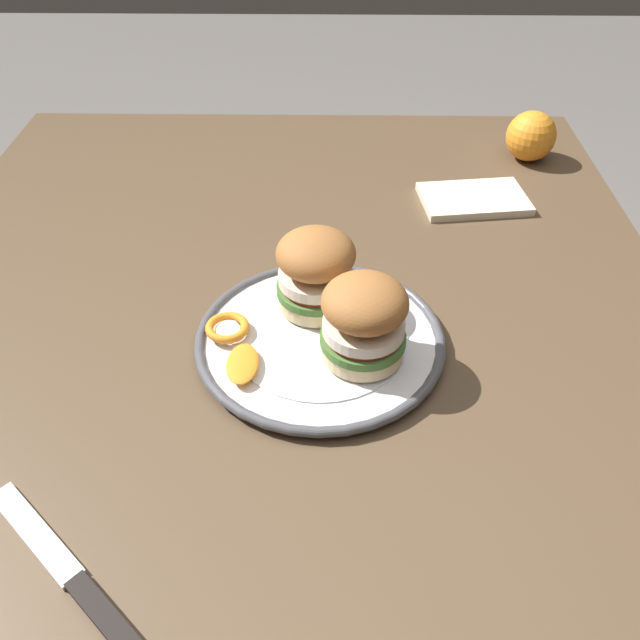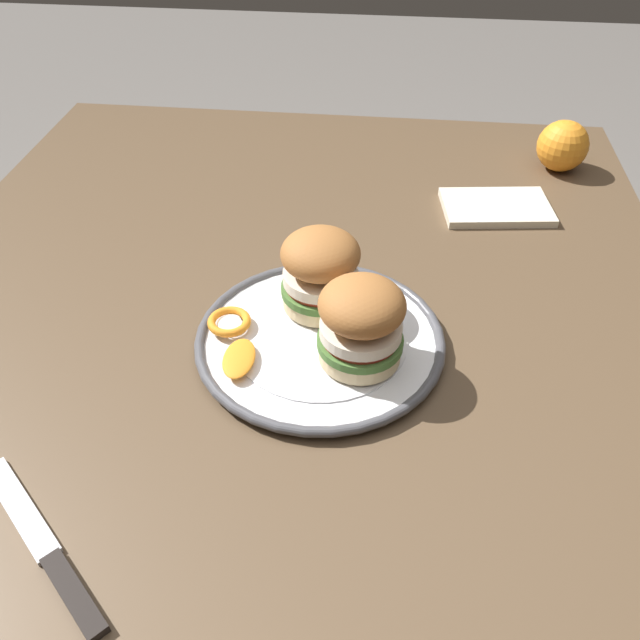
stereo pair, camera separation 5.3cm
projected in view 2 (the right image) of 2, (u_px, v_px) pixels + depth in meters
ground_plane at (295, 621)px, 1.29m from camera, size 8.00×8.00×0.00m
dining_table at (282, 389)px, 0.85m from camera, size 1.27×1.02×0.77m
dinner_plate at (320, 340)px, 0.76m from camera, size 0.29×0.29×0.02m
sandwich_half_left at (320, 270)px, 0.76m from camera, size 0.13×0.13×0.10m
sandwich_half_right at (361, 322)px, 0.69m from camera, size 0.13×0.13×0.10m
orange_peel_curled at (229, 322)px, 0.76m from camera, size 0.07×0.07×0.01m
orange_peel_strip_long at (239, 358)px, 0.72m from camera, size 0.06×0.04×0.01m
whole_orange at (563, 146)px, 1.07m from camera, size 0.08×0.08×0.08m
table_knife at (49, 554)px, 0.56m from camera, size 0.16×0.18×0.01m
folded_napkin at (496, 207)px, 0.99m from camera, size 0.12×0.17×0.01m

